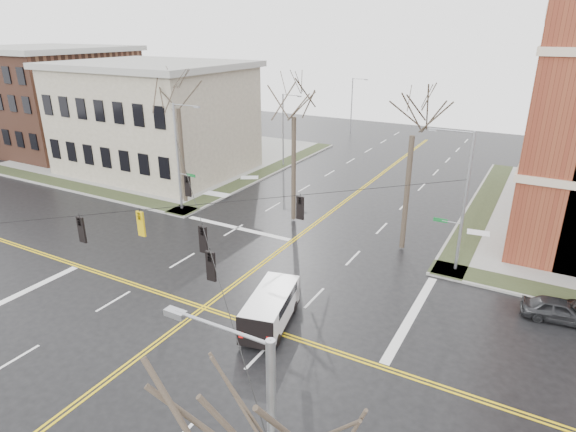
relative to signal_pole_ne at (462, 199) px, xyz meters
The scene contains 16 objects.
ground 16.88m from the signal_pole_ne, 134.55° to the right, with size 120.00×120.00×0.00m, color black.
sidewalks 16.86m from the signal_pole_ne, 134.55° to the right, with size 80.00×80.00×0.17m.
road_markings 16.88m from the signal_pole_ne, 134.55° to the right, with size 100.00×100.00×0.01m.
civic_building_a 34.39m from the signal_pole_ne, 165.69° to the left, with size 18.00×14.00×11.00m, color gray.
civic_building_b 54.36m from the signal_pole_ne, 168.86° to the left, with size 18.00×16.00×12.00m, color brown.
signal_pole_ne is the anchor object (origin of this frame).
signal_pole_nw 22.64m from the signal_pole_ne, behind, with size 2.75×0.22×9.00m.
span_wires 16.19m from the signal_pole_ne, 134.55° to the right, with size 23.02×23.02×0.03m.
traffic_signals 16.63m from the signal_pole_ne, 132.94° to the right, with size 8.21×8.26×1.30m.
streetlight_north_a 27.48m from the signal_pole_ne, 143.10° to the left, with size 2.30×0.20×8.00m.
streetlight_north_b 42.61m from the signal_pole_ne, 121.05° to the left, with size 2.30×0.20×8.00m.
cargo_van 13.61m from the signal_pole_ne, 123.30° to the right, with size 2.93×5.17×1.86m.
parked_car_a 8.15m from the signal_pole_ne, 27.15° to the right, with size 1.50×3.73×1.27m, color #222325.
tree_nw_far 24.23m from the signal_pole_ne, behind, with size 4.00×4.00×12.36m.
tree_nw_near 14.05m from the signal_pole_ne, 168.97° to the left, with size 4.00×4.00×12.46m.
tree_ne 5.59m from the signal_pole_ne, 157.97° to the left, with size 4.00×4.00×12.04m.
Camera 1 is at (15.57, -18.09, 14.76)m, focal length 30.00 mm.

